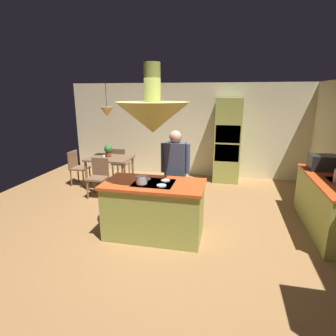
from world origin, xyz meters
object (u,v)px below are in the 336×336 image
at_px(oven_tower, 227,141).
at_px(chair_at_corner, 77,165).
at_px(chair_facing_island, 99,175).
at_px(kitchen_island, 154,209).
at_px(person_at_island, 175,170).
at_px(dining_table, 110,162).
at_px(microwave_on_counter, 323,163).
at_px(potted_plant_on_table, 108,150).
at_px(cooking_pot_on_cooktop, 141,180).
at_px(cup_on_table, 104,157).
at_px(chair_by_back_wall, 120,162).

relative_size(oven_tower, chair_at_corner, 2.50).
bearing_deg(chair_at_corner, chair_facing_island, -124.46).
xyz_separation_m(kitchen_island, person_at_island, (0.21, 0.70, 0.49)).
distance_m(dining_table, microwave_on_counter, 4.61).
distance_m(dining_table, chair_at_corner, 0.92).
xyz_separation_m(oven_tower, person_at_island, (-0.89, -2.55, -0.14)).
bearing_deg(dining_table, oven_tower, 22.21).
distance_m(oven_tower, chair_facing_island, 3.36).
xyz_separation_m(kitchen_island, chair_facing_island, (-1.70, 1.48, 0.04)).
xyz_separation_m(oven_tower, chair_facing_island, (-2.80, -1.77, -0.58)).
xyz_separation_m(potted_plant_on_table, cooking_pot_on_cooktop, (1.58, -2.28, 0.06)).
bearing_deg(cup_on_table, kitchen_island, -47.23).
bearing_deg(chair_facing_island, microwave_on_counter, -0.97).
xyz_separation_m(person_at_island, chair_by_back_wall, (-1.91, 2.03, -0.45)).
bearing_deg(dining_table, cooking_pot_on_cooktop, -55.37).
height_order(chair_by_back_wall, chair_at_corner, same).
bearing_deg(chair_by_back_wall, chair_at_corner, 34.46).
relative_size(oven_tower, potted_plant_on_table, 7.25).
xyz_separation_m(chair_facing_island, cooking_pot_on_cooktop, (1.54, -1.61, 0.49)).
bearing_deg(person_at_island, oven_tower, 70.78).
bearing_deg(chair_by_back_wall, oven_tower, -169.45).
bearing_deg(cup_on_table, chair_at_corner, 166.73).
xyz_separation_m(oven_tower, dining_table, (-2.80, -1.14, -0.44)).
xyz_separation_m(dining_table, chair_facing_island, (0.00, -0.62, -0.15)).
height_order(person_at_island, cooking_pot_on_cooktop, person_at_island).
xyz_separation_m(dining_table, cooking_pot_on_cooktop, (1.54, -2.23, 0.34)).
bearing_deg(potted_plant_on_table, kitchen_island, -50.92).
xyz_separation_m(dining_table, potted_plant_on_table, (-0.04, 0.05, 0.28)).
relative_size(dining_table, potted_plant_on_table, 3.52).
relative_size(person_at_island, cup_on_table, 18.41).
distance_m(dining_table, potted_plant_on_table, 0.29).
distance_m(chair_at_corner, microwave_on_counter, 5.52).
bearing_deg(chair_at_corner, cooking_pot_on_cooktop, -132.35).
distance_m(person_at_island, chair_by_back_wall, 2.82).
height_order(microwave_on_counter, cooking_pot_on_cooktop, microwave_on_counter).
distance_m(dining_table, chair_by_back_wall, 0.64).
relative_size(dining_table, chair_at_corner, 1.21).
relative_size(chair_facing_island, chair_at_corner, 1.00).
distance_m(oven_tower, potted_plant_on_table, 3.05).
height_order(potted_plant_on_table, microwave_on_counter, microwave_on_counter).
bearing_deg(oven_tower, chair_facing_island, -147.77).
height_order(oven_tower, cup_on_table, oven_tower).
bearing_deg(potted_plant_on_table, cup_on_table, -92.77).
distance_m(kitchen_island, potted_plant_on_table, 2.81).
height_order(dining_table, potted_plant_on_table, potted_plant_on_table).
bearing_deg(person_at_island, chair_facing_island, 157.77).
xyz_separation_m(kitchen_island, microwave_on_counter, (2.84, 1.40, 0.59)).
bearing_deg(oven_tower, microwave_on_counter, -46.63).
height_order(chair_at_corner, cooking_pot_on_cooktop, cooking_pot_on_cooktop).
distance_m(cup_on_table, microwave_on_counter, 4.63).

